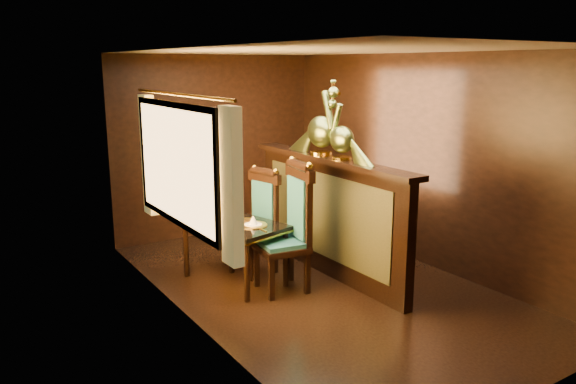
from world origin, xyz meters
name	(u,v)px	position (x,y,z in m)	size (l,w,h in m)	color
ground	(321,287)	(0.00, 0.00, 0.00)	(5.00, 5.00, 0.00)	black
room_shell	(315,143)	(-0.09, 0.02, 1.58)	(3.04, 5.04, 2.52)	black
partition	(328,213)	(0.32, 0.30, 0.71)	(0.26, 2.70, 1.36)	black
dining_table	(233,228)	(-0.70, 0.66, 0.62)	(0.95, 1.29, 0.89)	black
chair_left	(293,223)	(-0.27, 0.15, 0.73)	(0.57, 0.59, 1.41)	black
chair_right	(260,218)	(-0.29, 0.80, 0.64)	(0.52, 0.54, 1.23)	black
peacock_left	(342,127)	(0.33, 0.09, 1.71)	(0.22, 0.59, 0.70)	#1B533C
peacock_right	(321,118)	(0.33, 0.46, 1.78)	(0.27, 0.71, 0.85)	#1B533C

